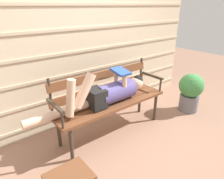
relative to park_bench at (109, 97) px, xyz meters
name	(u,v)px	position (x,y,z in m)	size (l,w,h in m)	color
ground_plane	(119,137)	(0.00, -0.23, -0.52)	(12.00, 12.00, 0.00)	#936B56
house_siding	(85,50)	(0.00, 0.56, 0.55)	(4.37, 0.08, 2.14)	beige
park_bench	(109,97)	(0.00, 0.00, 0.00)	(1.63, 0.44, 0.92)	brown
reclining_person	(108,93)	(-0.07, -0.07, 0.11)	(1.68, 0.26, 0.51)	#514784
potted_plant	(190,91)	(1.41, -0.38, -0.16)	(0.40, 0.40, 0.65)	slate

